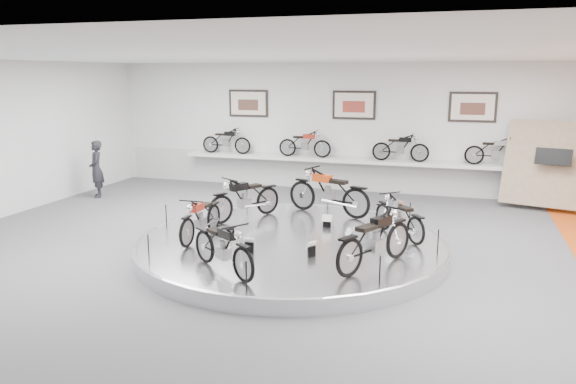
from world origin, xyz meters
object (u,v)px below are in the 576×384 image
(bike_f, at_px, (375,239))
(visitor, at_px, (96,169))
(bike_a, at_px, (399,216))
(bike_b, at_px, (328,192))
(shelf, at_px, (351,161))
(bike_d, at_px, (201,218))
(bike_e, at_px, (223,247))
(display_platform, at_px, (291,246))
(bike_c, at_px, (245,198))

(bike_f, height_order, visitor, visitor)
(bike_a, xyz_separation_m, bike_b, (-1.85, 1.46, 0.12))
(shelf, distance_m, bike_b, 4.14)
(bike_f, relative_size, visitor, 1.03)
(bike_d, xyz_separation_m, visitor, (-5.37, 3.97, 0.10))
(bike_d, xyz_separation_m, bike_f, (3.69, -0.67, 0.07))
(shelf, height_order, bike_e, bike_e)
(bike_a, height_order, bike_e, bike_e)
(display_platform, xyz_separation_m, bike_f, (1.91, -1.21, 0.67))
(display_platform, xyz_separation_m, bike_b, (0.25, 2.27, 0.71))
(bike_f, bearing_deg, bike_d, 107.60)
(bike_e, height_order, bike_f, bike_f)
(bike_d, bearing_deg, bike_c, 171.75)
(shelf, xyz_separation_m, bike_c, (-1.51, -5.15, -0.19))
(shelf, xyz_separation_m, visitor, (-7.15, -2.96, -0.15))
(shelf, bearing_deg, bike_d, -104.41)
(shelf, xyz_separation_m, bike_a, (2.11, -5.59, -0.25))
(bike_a, bearing_deg, bike_e, 99.20)
(bike_e, bearing_deg, shelf, 120.85)
(bike_b, distance_m, visitor, 7.49)
(bike_b, relative_size, bike_d, 1.25)
(bike_a, xyz_separation_m, bike_f, (-0.19, -2.02, 0.07))
(bike_a, distance_m, bike_b, 2.36)
(bike_f, bearing_deg, bike_c, 82.23)
(bike_b, height_order, bike_e, bike_b)
(bike_d, height_order, bike_f, bike_f)
(bike_b, height_order, bike_d, bike_b)
(bike_f, distance_m, visitor, 10.18)
(bike_e, bearing_deg, visitor, 173.78)
(display_platform, height_order, shelf, shelf)
(bike_c, distance_m, bike_e, 3.62)
(bike_b, bearing_deg, bike_c, 48.43)
(bike_d, height_order, bike_e, bike_e)
(bike_a, bearing_deg, visitor, 34.29)
(shelf, distance_m, bike_e, 8.66)
(display_platform, height_order, bike_d, bike_d)
(display_platform, distance_m, shelf, 6.46)
(bike_b, bearing_deg, bike_d, 72.30)
(bike_c, distance_m, visitor, 6.05)
(visitor, bearing_deg, bike_e, 13.21)
(shelf, xyz_separation_m, bike_e, (-0.54, -8.64, -0.24))
(bike_b, bearing_deg, bike_f, 133.66)
(bike_d, bearing_deg, bike_b, 144.50)
(bike_b, height_order, visitor, visitor)
(bike_b, xyz_separation_m, visitor, (-7.40, 1.16, -0.01))
(bike_a, xyz_separation_m, bike_c, (-3.62, 0.43, 0.07))
(bike_f, bearing_deg, bike_a, 22.39)
(bike_c, bearing_deg, bike_f, 85.15)
(display_platform, distance_m, bike_b, 2.40)
(bike_a, relative_size, bike_e, 0.97)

